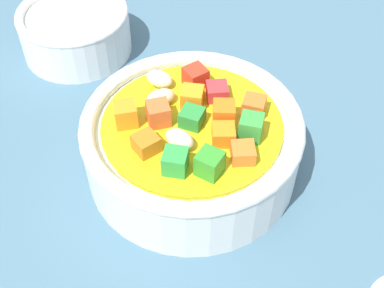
{
  "coord_description": "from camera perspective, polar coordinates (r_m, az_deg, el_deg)",
  "views": [
    {
      "loc": [
        -14.25,
        -23.85,
        33.49
      ],
      "look_at": [
        0.0,
        0.0,
        2.97
      ],
      "focal_mm": 47.58,
      "sensor_mm": 36.0,
      "label": 1
    }
  ],
  "objects": [
    {
      "name": "side_bowl_small",
      "position": [
        0.55,
        -12.96,
        12.36
      ],
      "size": [
        11.36,
        11.36,
        4.99
      ],
      "color": "white",
      "rests_on": "ground_plane"
    },
    {
      "name": "soup_bowl_main",
      "position": [
        0.41,
        0.0,
        0.27
      ],
      "size": [
        17.6,
        17.6,
        7.23
      ],
      "color": "white",
      "rests_on": "ground_plane"
    },
    {
      "name": "ground_plane",
      "position": [
        0.44,
        -0.0,
        -3.46
      ],
      "size": [
        140.0,
        140.0,
        2.0
      ],
      "primitive_type": "cube",
      "color": "#42667A"
    }
  ]
}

